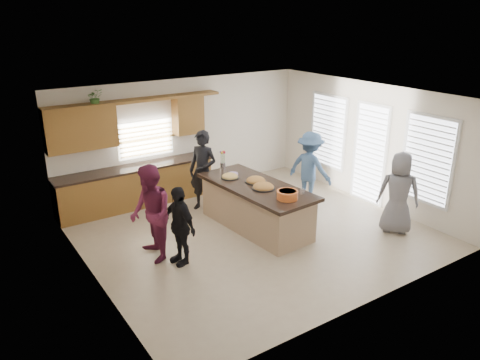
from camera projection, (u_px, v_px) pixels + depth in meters
floor at (253, 232)px, 9.63m from camera, size 6.50×6.50×0.00m
room_shell at (254, 143)px, 8.98m from camera, size 6.52×6.02×2.81m
back_cabinetry at (133, 168)px, 10.68m from camera, size 4.08×0.66×2.46m
right_wall_glazing at (372, 147)px, 10.74m from camera, size 0.06×4.00×2.25m
island at (256, 207)px, 9.71m from camera, size 1.34×2.78×0.95m
platter_front at (263, 187)px, 9.34m from camera, size 0.47×0.47×0.19m
platter_mid at (256, 181)px, 9.69m from camera, size 0.45×0.45×0.18m
platter_back at (230, 177)px, 9.93m from camera, size 0.39×0.39×0.16m
salad_bowl at (287, 194)px, 8.81m from camera, size 0.40×0.40×0.16m
clear_cup at (302, 192)px, 9.05m from camera, size 0.09×0.09×0.10m
plate_stack at (233, 174)px, 10.08m from camera, size 0.23×0.23×0.05m
flower_vase at (223, 160)px, 10.43m from camera, size 0.14×0.14×0.42m
potted_plant at (95, 97)px, 9.84m from camera, size 0.33×0.28×0.36m
woman_left_back at (203, 171)px, 10.44m from camera, size 0.71×0.80×1.84m
woman_left_mid at (151, 214)px, 8.32m from camera, size 0.76×0.93×1.79m
woman_left_front at (179, 225)px, 8.25m from camera, size 0.48×0.90×1.46m
woman_right_back at (310, 168)px, 10.88m from camera, size 0.92×1.24×1.71m
woman_right_front at (399, 193)px, 9.40m from camera, size 0.95×0.98×1.70m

